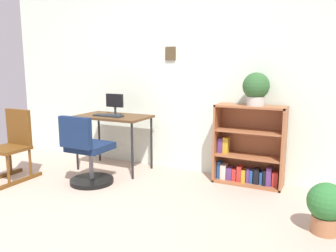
{
  "coord_description": "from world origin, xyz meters",
  "views": [
    {
      "loc": [
        2.13,
        -2.0,
        1.41
      ],
      "look_at": [
        0.43,
        1.42,
        0.72
      ],
      "focal_mm": 36.33,
      "sensor_mm": 36.0,
      "label": 1
    }
  ],
  "objects_px": {
    "rocking_chair": "(13,144)",
    "potted_plant_floor": "(326,206)",
    "desk": "(114,120)",
    "office_chair": "(87,155)",
    "keyboard": "(108,116)",
    "bookshelf_low": "(249,150)",
    "monitor": "(115,104)",
    "potted_plant_on_shelf": "(256,88)"
  },
  "relations": [
    {
      "from": "rocking_chair",
      "to": "potted_plant_floor",
      "type": "relative_size",
      "value": 1.96
    },
    {
      "from": "monitor",
      "to": "bookshelf_low",
      "type": "distance_m",
      "value": 1.84
    },
    {
      "from": "monitor",
      "to": "office_chair",
      "type": "height_order",
      "value": "monitor"
    },
    {
      "from": "rocking_chair",
      "to": "bookshelf_low",
      "type": "xyz_separation_m",
      "value": [
        2.65,
        1.15,
        -0.03
      ]
    },
    {
      "from": "desk",
      "to": "office_chair",
      "type": "relative_size",
      "value": 1.14
    },
    {
      "from": "monitor",
      "to": "keyboard",
      "type": "relative_size",
      "value": 0.69
    },
    {
      "from": "monitor",
      "to": "keyboard",
      "type": "distance_m",
      "value": 0.2
    },
    {
      "from": "keyboard",
      "to": "rocking_chair",
      "type": "distance_m",
      "value": 1.22
    },
    {
      "from": "office_chair",
      "to": "rocking_chair",
      "type": "bearing_deg",
      "value": -166.22
    },
    {
      "from": "keyboard",
      "to": "bookshelf_low",
      "type": "relative_size",
      "value": 0.44
    },
    {
      "from": "keyboard",
      "to": "bookshelf_low",
      "type": "xyz_separation_m",
      "value": [
        1.77,
        0.36,
        -0.34
      ]
    },
    {
      "from": "keyboard",
      "to": "potted_plant_floor",
      "type": "xyz_separation_m",
      "value": [
        2.66,
        -0.6,
        -0.51
      ]
    },
    {
      "from": "office_chair",
      "to": "potted_plant_on_shelf",
      "type": "xyz_separation_m",
      "value": [
        1.75,
        0.86,
        0.79
      ]
    },
    {
      "from": "potted_plant_on_shelf",
      "to": "bookshelf_low",
      "type": "bearing_deg",
      "value": 139.97
    },
    {
      "from": "desk",
      "to": "potted_plant_on_shelf",
      "type": "height_order",
      "value": "potted_plant_on_shelf"
    },
    {
      "from": "monitor",
      "to": "keyboard",
      "type": "bearing_deg",
      "value": -92.25
    },
    {
      "from": "potted_plant_floor",
      "to": "desk",
      "type": "bearing_deg",
      "value": 165.26
    },
    {
      "from": "keyboard",
      "to": "potted_plant_floor",
      "type": "height_order",
      "value": "keyboard"
    },
    {
      "from": "monitor",
      "to": "office_chair",
      "type": "distance_m",
      "value": 0.88
    },
    {
      "from": "potted_plant_on_shelf",
      "to": "potted_plant_floor",
      "type": "relative_size",
      "value": 0.86
    },
    {
      "from": "bookshelf_low",
      "to": "potted_plant_floor",
      "type": "height_order",
      "value": "bookshelf_low"
    },
    {
      "from": "office_chair",
      "to": "potted_plant_on_shelf",
      "type": "relative_size",
      "value": 2.24
    },
    {
      "from": "desk",
      "to": "bookshelf_low",
      "type": "height_order",
      "value": "bookshelf_low"
    },
    {
      "from": "desk",
      "to": "office_chair",
      "type": "xyz_separation_m",
      "value": [
        0.08,
        -0.65,
        -0.32
      ]
    },
    {
      "from": "desk",
      "to": "bookshelf_low",
      "type": "xyz_separation_m",
      "value": [
        1.76,
        0.26,
        -0.27
      ]
    },
    {
      "from": "keyboard",
      "to": "monitor",
      "type": "bearing_deg",
      "value": 87.75
    },
    {
      "from": "monitor",
      "to": "rocking_chair",
      "type": "bearing_deg",
      "value": -133.22
    },
    {
      "from": "keyboard",
      "to": "bookshelf_low",
      "type": "height_order",
      "value": "bookshelf_low"
    },
    {
      "from": "bookshelf_low",
      "to": "office_chair",
      "type": "bearing_deg",
      "value": -151.52
    },
    {
      "from": "keyboard",
      "to": "office_chair",
      "type": "distance_m",
      "value": 0.69
    },
    {
      "from": "monitor",
      "to": "bookshelf_low",
      "type": "bearing_deg",
      "value": 6.89
    },
    {
      "from": "office_chair",
      "to": "potted_plant_on_shelf",
      "type": "bearing_deg",
      "value": 26.14
    },
    {
      "from": "rocking_chair",
      "to": "desk",
      "type": "bearing_deg",
      "value": 45.01
    },
    {
      "from": "desk",
      "to": "potted_plant_floor",
      "type": "height_order",
      "value": "desk"
    },
    {
      "from": "bookshelf_low",
      "to": "monitor",
      "type": "bearing_deg",
      "value": -173.11
    },
    {
      "from": "potted_plant_on_shelf",
      "to": "rocking_chair",
      "type": "bearing_deg",
      "value": -158.02
    },
    {
      "from": "potted_plant_floor",
      "to": "monitor",
      "type": "bearing_deg",
      "value": 164.32
    },
    {
      "from": "monitor",
      "to": "rocking_chair",
      "type": "xyz_separation_m",
      "value": [
        -0.88,
        -0.94,
        -0.45
      ]
    },
    {
      "from": "office_chair",
      "to": "potted_plant_on_shelf",
      "type": "distance_m",
      "value": 2.11
    },
    {
      "from": "potted_plant_floor",
      "to": "bookshelf_low",
      "type": "bearing_deg",
      "value": 132.77
    },
    {
      "from": "office_chair",
      "to": "rocking_chair",
      "type": "relative_size",
      "value": 0.97
    },
    {
      "from": "potted_plant_on_shelf",
      "to": "potted_plant_floor",
      "type": "distance_m",
      "value": 1.52
    }
  ]
}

